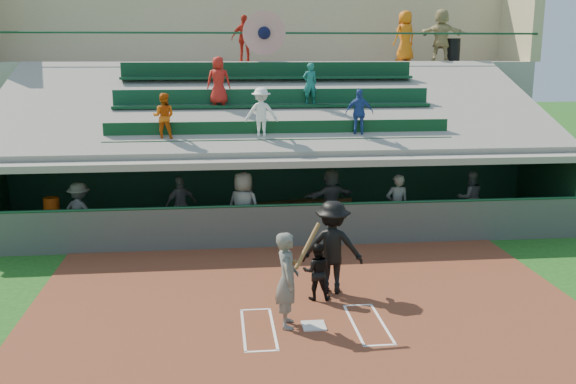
{
  "coord_description": "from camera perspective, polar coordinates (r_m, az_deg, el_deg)",
  "views": [
    {
      "loc": [
        -1.68,
        -10.91,
        5.01
      ],
      "look_at": [
        -0.1,
        3.5,
        1.8
      ],
      "focal_mm": 40.0,
      "sensor_mm": 36.0,
      "label": 1
    }
  ],
  "objects": [
    {
      "name": "concourse_slab",
      "position": [
        24.62,
        -2.33,
        6.16
      ],
      "size": [
        20.0,
        3.0,
        4.6
      ],
      "primitive_type": "cube",
      "color": "gray",
      "rests_on": "ground"
    },
    {
      "name": "home_umpire",
      "position": [
        13.43,
        3.97,
        -4.9
      ],
      "size": [
        1.4,
        1.0,
        1.97
      ],
      "primitive_type": "imported",
      "rotation": [
        0.0,
        0.0,
        2.92
      ],
      "color": "black",
      "rests_on": "dirt_slab"
    },
    {
      "name": "dugout_player_b",
      "position": [
        18.1,
        -9.49,
        -1.07
      ],
      "size": [
        0.99,
        0.75,
        1.56
      ],
      "primitive_type": "imported",
      "rotation": [
        0.0,
        0.0,
        3.6
      ],
      "color": "#5D605B",
      "rests_on": "dugout_floor"
    },
    {
      "name": "dirt_slab",
      "position": [
        12.57,
        1.96,
        -10.96
      ],
      "size": [
        11.0,
        9.0,
        0.02
      ],
      "primitive_type": "cube",
      "color": "brown",
      "rests_on": "ground"
    },
    {
      "name": "dugout_player_a",
      "position": [
        17.72,
        -18.03,
        -1.74
      ],
      "size": [
        1.19,
        0.96,
        1.61
      ],
      "primitive_type": "imported",
      "rotation": [
        0.0,
        0.0,
        2.73
      ],
      "color": "#51544F",
      "rests_on": "dugout_floor"
    },
    {
      "name": "batter_at_plate",
      "position": [
        11.8,
        -0.06,
        -7.77
      ],
      "size": [
        0.86,
        0.76,
        1.95
      ],
      "color": "#555853",
      "rests_on": "dirt_slab"
    },
    {
      "name": "dugout_floor",
      "position": [
        18.43,
        -0.81,
        -3.23
      ],
      "size": [
        16.0,
        3.5,
        0.04
      ],
      "primitive_type": "cube",
      "color": "gray",
      "rests_on": "ground"
    },
    {
      "name": "water_cooler",
      "position": [
        18.26,
        -20.28,
        -1.11
      ],
      "size": [
        0.41,
        0.41,
        0.41
      ],
      "primitive_type": "cylinder",
      "color": "#CC480C",
      "rests_on": "white_table"
    },
    {
      "name": "dugout_player_e",
      "position": [
        17.63,
        9.66,
        -1.18
      ],
      "size": [
        0.65,
        0.44,
        1.72
      ],
      "primitive_type": "imported",
      "rotation": [
        0.0,
        0.0,
        3.19
      ],
      "color": "#575A55",
      "rests_on": "dugout_floor"
    },
    {
      "name": "grandstand",
      "position": [
        21.67,
        -1.79,
        5.19
      ],
      "size": [
        20.4,
        10.4,
        7.8
      ],
      "color": "#4C504B",
      "rests_on": "ground"
    },
    {
      "name": "concourse_staff_a",
      "position": [
        23.44,
        -3.85,
        13.46
      ],
      "size": [
        0.98,
        0.44,
        1.64
      ],
      "primitive_type": "imported",
      "rotation": [
        0.0,
        0.0,
        3.18
      ],
      "color": "red",
      "rests_on": "concourse_slab"
    },
    {
      "name": "ground",
      "position": [
        12.13,
        2.3,
        -11.93
      ],
      "size": [
        100.0,
        100.0,
        0.0
      ],
      "primitive_type": "plane",
      "color": "#194D15",
      "rests_on": "ground"
    },
    {
      "name": "home_plate",
      "position": [
        12.11,
        2.3,
        -11.78
      ],
      "size": [
        0.43,
        0.43,
        0.03
      ],
      "primitive_type": "cube",
      "color": "silver",
      "rests_on": "dirt_slab"
    },
    {
      "name": "batters_box_chalk",
      "position": [
        12.12,
        2.3,
        -11.83
      ],
      "size": [
        2.65,
        1.85,
        0.01
      ],
      "color": "white",
      "rests_on": "dirt_slab"
    },
    {
      "name": "catcher",
      "position": [
        13.15,
        2.56,
        -7.06
      ],
      "size": [
        0.62,
        0.51,
        1.19
      ],
      "primitive_type": "imported",
      "rotation": [
        0.0,
        0.0,
        3.03
      ],
      "color": "black",
      "rests_on": "dirt_slab"
    },
    {
      "name": "trash_bin",
      "position": [
        25.58,
        14.4,
        12.14
      ],
      "size": [
        0.57,
        0.57,
        0.85
      ],
      "primitive_type": "cylinder",
      "color": "black",
      "rests_on": "concourse_slab"
    },
    {
      "name": "concourse_staff_b",
      "position": [
        24.82,
        10.34,
        13.47
      ],
      "size": [
        1.06,
        0.9,
        1.85
      ],
      "primitive_type": "imported",
      "rotation": [
        0.0,
        0.0,
        3.55
      ],
      "color": "#D8650C",
      "rests_on": "concourse_slab"
    },
    {
      "name": "dugout_player_f",
      "position": [
        19.35,
        15.87,
        -0.49
      ],
      "size": [
        0.77,
        0.6,
        1.57
      ],
      "primitive_type": "imported",
      "rotation": [
        0.0,
        0.0,
        3.15
      ],
      "color": "#5A5D58",
      "rests_on": "dugout_floor"
    },
    {
      "name": "white_table",
      "position": [
        18.41,
        -20.22,
        -2.81
      ],
      "size": [
        0.85,
        0.65,
        0.72
      ],
      "primitive_type": "cube",
      "rotation": [
        0.0,
        0.0,
        0.05
      ],
      "color": "silver",
      "rests_on": "dugout_floor"
    },
    {
      "name": "concourse_staff_c",
      "position": [
        25.25,
        13.47,
        13.41
      ],
      "size": [
        1.86,
        1.24,
        1.93
      ],
      "primitive_type": "imported",
      "rotation": [
        0.0,
        0.0,
        2.73
      ],
      "color": "tan",
      "rests_on": "concourse_slab"
    },
    {
      "name": "dugout_bench",
      "position": [
        19.57,
        -0.87,
        -1.57
      ],
      "size": [
        14.22,
        4.12,
        0.44
      ],
      "primitive_type": "cube",
      "rotation": [
        0.0,
        0.0,
        0.26
      ],
      "color": "brown",
      "rests_on": "dugout_floor"
    },
    {
      "name": "dugout_player_d",
      "position": [
        18.42,
        3.84,
        -0.5
      ],
      "size": [
        1.63,
        0.95,
        1.68
      ],
      "primitive_type": "imported",
      "rotation": [
        0.0,
        0.0,
        3.45
      ],
      "color": "#60635D",
      "rests_on": "dugout_floor"
    },
    {
      "name": "dugout_player_c",
      "position": [
        16.84,
        -3.97,
        -1.37
      ],
      "size": [
        1.1,
        0.98,
        1.89
      ],
      "primitive_type": "imported",
      "rotation": [
        0.0,
        0.0,
        2.62
      ],
      "color": "#62645F",
      "rests_on": "dugout_floor"
    }
  ]
}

